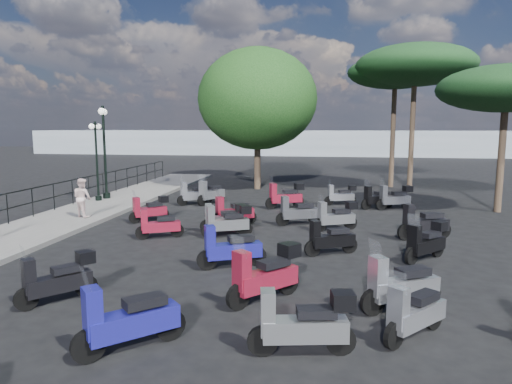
# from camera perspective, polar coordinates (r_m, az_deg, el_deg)

# --- Properties ---
(ground) EXTENTS (120.00, 120.00, 0.00)m
(ground) POSITION_cam_1_polar(r_m,az_deg,el_deg) (14.17, -4.49, -6.31)
(ground) COLOR black
(ground) RESTS_ON ground
(sidewalk) EXTENTS (3.00, 30.00, 0.15)m
(sidewalk) POSITION_cam_1_polar(r_m,az_deg,el_deg) (19.34, -21.38, -2.70)
(sidewalk) COLOR #615F5D
(sidewalk) RESTS_ON ground
(railing) EXTENTS (0.04, 26.04, 1.10)m
(railing) POSITION_cam_1_polar(r_m,az_deg,el_deg) (19.73, -25.05, -0.28)
(railing) COLOR black
(railing) RESTS_ON sidewalk
(lamp_post_1) EXTENTS (0.36, 1.06, 3.62)m
(lamp_post_1) POSITION_cam_1_polar(r_m,az_deg,el_deg) (22.12, -19.31, 4.30)
(lamp_post_1) COLOR black
(lamp_post_1) RESTS_ON sidewalk
(lamp_post_2) EXTENTS (0.66, 1.21, 4.34)m
(lamp_post_2) POSITION_cam_1_polar(r_m,az_deg,el_deg) (22.65, -18.42, 5.47)
(lamp_post_2) COLOR black
(lamp_post_2) RESTS_ON sidewalk
(pedestrian_far) EXTENTS (0.88, 0.79, 1.48)m
(pedestrian_far) POSITION_cam_1_polar(r_m,az_deg,el_deg) (18.35, -20.90, -0.66)
(pedestrian_far) COLOR beige
(pedestrian_far) RESTS_ON sidewalk
(scooter_1) EXTENTS (1.18, 1.33, 1.29)m
(scooter_1) POSITION_cam_1_polar(r_m,az_deg,el_deg) (10.16, -23.55, -10.02)
(scooter_1) COLOR black
(scooter_1) RESTS_ON ground
(scooter_2) EXTENTS (1.42, 0.83, 1.22)m
(scooter_2) POSITION_cam_1_polar(r_m,az_deg,el_deg) (14.85, -12.09, -4.11)
(scooter_2) COLOR black
(scooter_2) RESTS_ON ground
(scooter_3) EXTENTS (1.25, 1.15, 1.23)m
(scooter_3) POSITION_cam_1_polar(r_m,az_deg,el_deg) (17.50, -13.15, -2.15)
(scooter_3) COLOR black
(scooter_3) RESTS_ON ground
(scooter_4) EXTENTS (1.39, 1.14, 1.35)m
(scooter_4) POSITION_cam_1_polar(r_m,az_deg,el_deg) (20.89, -7.76, -0.33)
(scooter_4) COLOR black
(scooter_4) RESTS_ON ground
(scooter_6) EXTENTS (1.42, 1.35, 1.47)m
(scooter_6) POSITION_cam_1_polar(r_m,az_deg,el_deg) (7.72, -15.74, -15.25)
(scooter_6) COLOR black
(scooter_6) RESTS_ON ground
(scooter_7) EXTENTS (1.67, 0.95, 1.43)m
(scooter_7) POSITION_cam_1_polar(r_m,az_deg,el_deg) (11.55, -3.23, -7.11)
(scooter_7) COLOR black
(scooter_7) RESTS_ON ground
(scooter_8) EXTENTS (1.53, 0.73, 1.26)m
(scooter_8) POSITION_cam_1_polar(r_m,az_deg,el_deg) (15.40, -4.05, -3.31)
(scooter_8) COLOR black
(scooter_8) RESTS_ON ground
(scooter_9) EXTENTS (1.53, 1.03, 1.37)m
(scooter_9) POSITION_cam_1_polar(r_m,az_deg,el_deg) (16.41, -2.90, -2.57)
(scooter_9) COLOR black
(scooter_9) RESTS_ON ground
(scooter_10) EXTENTS (0.98, 1.65, 1.43)m
(scooter_10) POSITION_cam_1_polar(r_m,az_deg,el_deg) (20.96, -5.68, -0.20)
(scooter_10) COLOR black
(scooter_10) RESTS_ON ground
(scooter_11) EXTENTS (1.69, 0.61, 1.36)m
(scooter_11) POSITION_cam_1_polar(r_m,az_deg,el_deg) (7.38, 5.93, -16.13)
(scooter_11) COLOR black
(scooter_11) RESTS_ON ground
(scooter_12) EXTENTS (1.37, 1.50, 1.47)m
(scooter_12) POSITION_cam_1_polar(r_m,az_deg,el_deg) (9.39, 1.16, -10.36)
(scooter_12) COLOR black
(scooter_12) RESTS_ON ground
(scooter_13) EXTENTS (1.47, 0.88, 1.28)m
(scooter_13) POSITION_cam_1_polar(r_m,az_deg,el_deg) (12.85, 9.24, -5.87)
(scooter_13) COLOR black
(scooter_13) RESTS_ON ground
(scooter_14) EXTENTS (1.58, 0.91, 1.34)m
(scooter_14) POSITION_cam_1_polar(r_m,az_deg,el_deg) (14.69, -3.58, -3.75)
(scooter_14) COLOR black
(scooter_14) RESTS_ON ground
(scooter_15) EXTENTS (1.65, 1.02, 1.42)m
(scooter_15) POSITION_cam_1_polar(r_m,az_deg,el_deg) (19.85, 3.71, -0.53)
(scooter_15) COLOR black
(scooter_15) RESTS_ON ground
(scooter_16) EXTENTS (1.44, 0.66, 1.18)m
(scooter_16) POSITION_cam_1_polar(r_m,az_deg,el_deg) (21.03, 10.56, -0.41)
(scooter_16) COLOR black
(scooter_16) RESTS_ON ground
(scooter_18) EXTENTS (1.64, 1.04, 1.45)m
(scooter_18) POSITION_cam_1_polar(r_m,az_deg,el_deg) (9.37, 17.57, -11.14)
(scooter_18) COLOR black
(scooter_18) RESTS_ON ground
(scooter_19) EXTENTS (1.50, 0.89, 1.29)m
(scooter_19) POSITION_cam_1_polar(r_m,az_deg,el_deg) (15.86, 9.98, -3.04)
(scooter_19) COLOR black
(scooter_19) RESTS_ON ground
(scooter_20) EXTENTS (1.63, 0.86, 1.37)m
(scooter_20) POSITION_cam_1_polar(r_m,az_deg,el_deg) (16.52, 5.24, -2.54)
(scooter_20) COLOR black
(scooter_20) RESTS_ON ground
(scooter_21) EXTENTS (1.44, 0.97, 1.30)m
(scooter_21) POSITION_cam_1_polar(r_m,az_deg,el_deg) (20.38, 14.85, -0.80)
(scooter_21) COLOR black
(scooter_21) RESTS_ON ground
(scooter_22) EXTENTS (1.17, 1.27, 1.30)m
(scooter_22) POSITION_cam_1_polar(r_m,az_deg,el_deg) (8.29, 19.16, -14.19)
(scooter_22) COLOR black
(scooter_22) RESTS_ON ground
(scooter_24) EXTENTS (1.27, 1.30, 1.32)m
(scooter_24) POSITION_cam_1_polar(r_m,az_deg,el_deg) (12.96, 20.48, -5.93)
(scooter_24) COLOR black
(scooter_24) RESTS_ON ground
(scooter_25) EXTENTS (1.75, 0.89, 1.46)m
(scooter_25) POSITION_cam_1_polar(r_m,az_deg,el_deg) (15.34, 20.20, -3.73)
(scooter_25) COLOR black
(scooter_25) RESTS_ON ground
(scooter_26) EXTENTS (1.59, 0.87, 1.34)m
(scooter_26) POSITION_cam_1_polar(r_m,az_deg,el_deg) (20.41, 16.96, -0.72)
(scooter_26) COLOR black
(scooter_26) RESTS_ON ground
(broadleaf_tree) EXTENTS (6.62, 6.62, 7.86)m
(broadleaf_tree) POSITION_cam_1_polar(r_m,az_deg,el_deg) (25.86, 0.18, 11.52)
(broadleaf_tree) COLOR #38281E
(broadleaf_tree) RESTS_ON ground
(pine_0) EXTENTS (5.42, 5.42, 7.56)m
(pine_0) POSITION_cam_1_polar(r_m,az_deg,el_deg) (28.05, 17.03, 14.07)
(pine_0) COLOR #38281E
(pine_0) RESTS_ON ground
(pine_1) EXTENTS (6.37, 6.37, 7.92)m
(pine_1) POSITION_cam_1_polar(r_m,az_deg,el_deg) (26.90, 19.28, 14.68)
(pine_1) COLOR #38281E
(pine_1) RESTS_ON ground
(pine_2) EXTENTS (5.64, 5.64, 7.06)m
(pine_2) POSITION_cam_1_polar(r_m,az_deg,el_deg) (30.79, 0.29, 12.87)
(pine_2) COLOR #38281E
(pine_2) RESTS_ON ground
(pine_3) EXTENTS (5.47, 5.47, 6.01)m
(pine_3) POSITION_cam_1_polar(r_m,az_deg,el_deg) (21.36, 28.83, 11.21)
(pine_3) COLOR #38281E
(pine_3) RESTS_ON ground
(distant_hills) EXTENTS (70.00, 8.00, 3.00)m
(distant_hills) POSITION_cam_1_polar(r_m,az_deg,el_deg) (58.45, 6.01, 6.16)
(distant_hills) COLOR gray
(distant_hills) RESTS_ON ground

